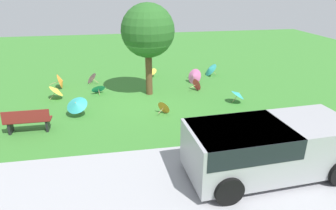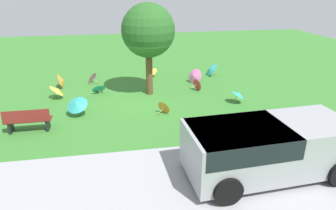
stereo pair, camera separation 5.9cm
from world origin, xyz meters
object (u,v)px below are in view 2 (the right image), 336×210
object	(u,v)px
parasol_yellow_0	(57,90)
parasol_yellow_2	(152,71)
parasol_purple_0	(194,73)
parasol_pink_1	(194,76)
parasol_orange_2	(62,81)
parasol_pink_0	(91,78)
parasol_red_0	(198,84)
parasol_teal_2	(98,88)
parasol_teal_1	(239,94)
van_dark	(264,146)
parasol_teal_0	(210,69)
parasol_orange_3	(165,107)
parasol_teal_3	(77,104)
park_bench	(28,120)
shade_tree	(148,31)

from	to	relation	value
parasol_yellow_0	parasol_yellow_2	world-z (taller)	parasol_yellow_0
parasol_purple_0	parasol_yellow_0	bearing A→B (deg)	16.68
parasol_pink_1	parasol_orange_2	size ratio (longest dim) A/B	1.20
parasol_pink_0	parasol_red_0	xyz separation A→B (m)	(-5.40, 2.09, -0.01)
parasol_pink_0	parasol_teal_2	world-z (taller)	parasol_pink_0
parasol_pink_1	parasol_teal_1	world-z (taller)	parasol_pink_1
van_dark	parasol_orange_2	xyz separation A→B (m)	(6.72, -8.83, -0.53)
parasol_pink_0	parasol_teal_1	xyz separation A→B (m)	(-6.74, 4.10, 0.10)
parasol_teal_0	parasol_orange_3	bearing A→B (deg)	54.51
parasol_teal_0	parasol_red_0	world-z (taller)	parasol_teal_0
parasol_teal_3	parasol_yellow_0	bearing A→B (deg)	-63.11
parasol_teal_1	parasol_yellow_2	size ratio (longest dim) A/B	0.87
parasol_pink_1	parasol_red_0	xyz separation A→B (m)	(0.08, 1.05, -0.10)
parasol_teal_0	van_dark	bearing A→B (deg)	80.83
park_bench	parasol_orange_3	distance (m)	5.21
parasol_teal_1	parasol_teal_2	world-z (taller)	parasol_teal_1
parasol_teal_1	parasol_purple_0	xyz separation A→B (m)	(0.98, -4.13, -0.15)
parasol_teal_0	parasol_yellow_2	world-z (taller)	parasol_teal_0
parasol_orange_3	parasol_teal_0	bearing A→B (deg)	-125.49
parasol_teal_2	parasol_teal_3	size ratio (longest dim) A/B	0.72
parasol_teal_1	parasol_teal_3	size ratio (longest dim) A/B	0.66
parasol_red_0	parasol_teal_3	distance (m)	6.12
parasol_teal_0	parasol_teal_1	bearing A→B (deg)	89.03
parasol_purple_0	parasol_teal_2	bearing A→B (deg)	18.22
parasol_pink_1	parasol_orange_3	distance (m)	4.26
shade_tree	parasol_teal_3	xyz separation A→B (m)	(3.22, 2.11, -2.51)
van_dark	parasol_purple_0	size ratio (longest dim) A/B	7.22
parasol_teal_1	parasol_yellow_0	size ratio (longest dim) A/B	0.87
parasol_teal_2	parasol_purple_0	size ratio (longest dim) A/B	1.21
parasol_teal_2	parasol_orange_3	size ratio (longest dim) A/B	1.26
park_bench	shade_tree	bearing A→B (deg)	-145.82
parasol_teal_0	parasol_purple_0	xyz separation A→B (m)	(1.05, 0.30, -0.11)
van_dark	parasol_pink_1	size ratio (longest dim) A/B	4.95
park_bench	parasol_yellow_2	xyz separation A→B (m)	(-5.27, -6.13, -0.14)
parasol_teal_3	parasol_yellow_2	bearing A→B (deg)	-126.50
van_dark	park_bench	bearing A→B (deg)	-28.34
parasol_pink_0	parasol_yellow_0	bearing A→B (deg)	56.31
parasol_pink_1	parasol_purple_0	xyz separation A→B (m)	(-0.29, -1.07, -0.15)
parasol_yellow_0	parasol_orange_3	world-z (taller)	parasol_yellow_0
parasol_pink_1	parasol_teal_1	bearing A→B (deg)	112.53
park_bench	parasol_orange_2	xyz separation A→B (m)	(-0.43, -4.97, -0.08)
parasol_red_0	parasol_teal_1	xyz separation A→B (m)	(-1.34, 2.01, 0.11)
parasol_yellow_2	parasol_orange_2	bearing A→B (deg)	13.47
parasol_red_0	parasol_yellow_2	world-z (taller)	parasol_red_0
parasol_teal_0	parasol_pink_0	world-z (taller)	parasol_teal_0
parasol_teal_0	parasol_yellow_0	distance (m)	8.59
parasol_teal_0	parasol_pink_0	size ratio (longest dim) A/B	1.09
parasol_purple_0	parasol_teal_3	distance (m)	7.47
shade_tree	parasol_teal_0	size ratio (longest dim) A/B	4.97
van_dark	parasol_yellow_0	bearing A→B (deg)	-47.22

